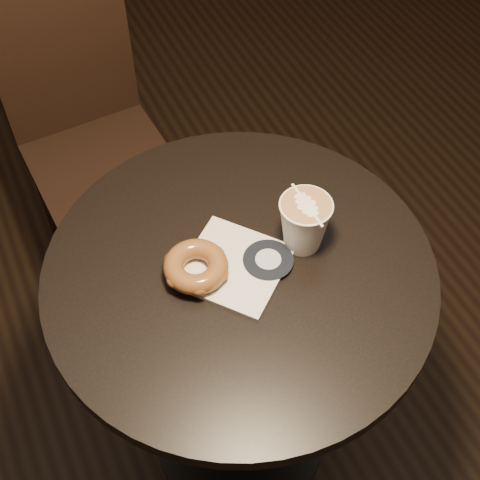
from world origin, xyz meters
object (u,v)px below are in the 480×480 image
at_px(pastry_bag, 234,266).
at_px(doughnut, 196,266).
at_px(cafe_table, 240,326).
at_px(chair, 83,115).
at_px(latte_cup, 304,224).

relative_size(pastry_bag, doughnut, 1.49).
xyz_separation_m(cafe_table, pastry_bag, (-0.01, 0.00, 0.20)).
xyz_separation_m(chair, doughnut, (0.02, -0.77, 0.26)).
distance_m(doughnut, latte_cup, 0.20).
xyz_separation_m(pastry_bag, latte_cup, (0.14, -0.00, 0.05)).
height_order(cafe_table, doughnut, doughnut).
height_order(cafe_table, pastry_bag, pastry_bag).
xyz_separation_m(chair, latte_cup, (0.22, -0.79, 0.29)).
bearing_deg(cafe_table, doughnut, 167.74).
distance_m(chair, doughnut, 0.82).
xyz_separation_m(pastry_bag, doughnut, (-0.07, 0.01, 0.02)).
bearing_deg(cafe_table, pastry_bag, 156.36).
height_order(chair, doughnut, chair).
distance_m(cafe_table, pastry_bag, 0.20).
height_order(pastry_bag, doughnut, doughnut).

